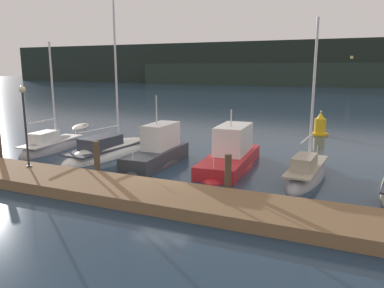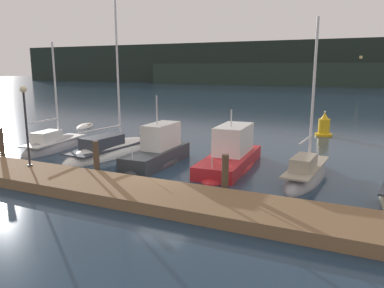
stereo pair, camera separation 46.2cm
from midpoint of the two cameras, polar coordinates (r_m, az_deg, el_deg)
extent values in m
plane|color=#1E3347|center=(17.28, -3.38, -5.66)|extent=(400.00, 400.00, 0.00)
cube|color=brown|center=(15.20, -7.87, -7.30)|extent=(25.67, 2.80, 0.45)
cylinder|color=#4C3D2D|center=(22.66, -26.50, -0.22)|extent=(0.28, 0.28, 1.93)
cylinder|color=#4C3D2D|center=(18.13, -13.66, -2.28)|extent=(0.28, 0.28, 1.75)
cylinder|color=#4C3D2D|center=(15.06, 5.94, -4.85)|extent=(0.28, 0.28, 1.74)
ellipsoid|color=gray|center=(25.39, -19.65, -0.75)|extent=(2.34, 5.85, 1.66)
cube|color=silver|center=(25.28, -19.74, 0.52)|extent=(1.97, 4.92, 0.08)
cube|color=silver|center=(24.70, -20.76, 1.07)|extent=(1.21, 1.93, 0.66)
cylinder|color=silver|center=(25.28, -19.57, 7.51)|extent=(0.12, 0.12, 6.10)
cylinder|color=silver|center=(24.47, -21.07, 3.31)|extent=(0.39, 2.47, 0.09)
cylinder|color=silver|center=(27.32, -16.42, 2.03)|extent=(0.04, 0.04, 0.50)
ellipsoid|color=white|center=(23.11, -11.25, -1.46)|extent=(2.86, 7.94, 1.62)
cube|color=#333842|center=(23.01, -11.30, -0.23)|extent=(2.40, 6.67, 0.08)
cube|color=#333842|center=(22.26, -12.94, 0.31)|extent=(1.51, 2.60, 0.68)
cylinder|color=silver|center=(23.02, -10.77, 12.91)|extent=(0.12, 0.12, 10.46)
cylinder|color=silver|center=(22.08, -13.15, 2.23)|extent=(0.40, 3.24, 0.09)
cylinder|color=silver|center=(25.68, -6.01, 1.71)|extent=(0.04, 0.04, 0.50)
ellipsoid|color=#2D3338|center=(20.24, -4.74, -3.12)|extent=(1.89, 5.70, 1.31)
cube|color=#2D3338|center=(20.14, -4.76, -2.00)|extent=(1.73, 5.13, 0.81)
cube|color=silver|center=(20.41, -4.06, 1.28)|extent=(1.25, 2.52, 1.34)
cube|color=black|center=(21.37, -2.65, 2.30)|extent=(1.05, 0.29, 0.60)
cylinder|color=silver|center=(19.81, -4.72, 5.16)|extent=(0.07, 0.07, 1.54)
cylinder|color=silver|center=(17.99, -8.39, -1.41)|extent=(0.04, 0.04, 0.60)
ellipsoid|color=red|center=(19.70, 6.41, -3.56)|extent=(2.57, 6.89, 0.94)
cube|color=red|center=(19.61, 6.43, -2.63)|extent=(2.36, 6.21, 0.66)
cube|color=silver|center=(20.03, 7.02, 0.76)|extent=(1.65, 3.06, 1.47)
cube|color=black|center=(21.28, 7.97, 1.98)|extent=(1.32, 0.36, 0.65)
cylinder|color=silver|center=(19.32, 6.68, 3.92)|extent=(0.07, 0.07, 0.89)
cylinder|color=silver|center=(16.81, 3.87, -2.77)|extent=(0.04, 0.04, 0.60)
ellipsoid|color=gray|center=(18.46, 17.66, -5.08)|extent=(1.83, 5.86, 1.35)
cube|color=#A39984|center=(18.30, 17.77, -3.30)|extent=(1.54, 4.92, 0.08)
cube|color=#A39984|center=(17.56, 17.38, -2.75)|extent=(0.98, 1.90, 0.59)
cylinder|color=silver|center=(18.23, 18.71, 7.34)|extent=(0.12, 0.12, 6.74)
cylinder|color=silver|center=(17.37, 17.60, 0.57)|extent=(0.25, 2.26, 0.09)
cylinder|color=silver|center=(20.79, 19.29, -0.95)|extent=(0.04, 0.04, 0.50)
cylinder|color=gold|center=(30.52, 19.80, 1.36)|extent=(1.28, 1.28, 0.16)
cylinder|color=gold|center=(30.42, 19.88, 2.55)|extent=(0.85, 0.85, 1.12)
cone|color=gold|center=(30.31, 19.99, 4.07)|extent=(0.60, 0.60, 0.50)
sphere|color=#F9EAB7|center=(30.28, 20.03, 4.63)|extent=(0.16, 0.16, 0.16)
cylinder|color=#2D2D33|center=(19.67, -22.86, -2.99)|extent=(0.24, 0.24, 0.06)
cylinder|color=#2D2D33|center=(19.33, -23.26, 2.10)|extent=(0.10, 0.10, 3.48)
sphere|color=#F9EAB7|center=(19.14, -23.71, 7.65)|extent=(0.32, 0.32, 0.32)
cube|color=#1E2823|center=(123.61, 21.94, 11.40)|extent=(240.00, 16.00, 13.21)
cube|color=#F4DB8C|center=(132.43, -4.40, 11.73)|extent=(0.80, 0.10, 0.80)
cube|color=#F4DB8C|center=(127.16, 0.22, 11.59)|extent=(0.80, 0.10, 0.80)
cube|color=#F4DB8C|center=(128.42, -0.95, 10.05)|extent=(0.80, 0.10, 0.80)
cube|color=#F4DB8C|center=(115.36, 24.45, 11.95)|extent=(0.80, 0.10, 0.80)
cube|color=#F4DB8C|center=(116.01, 19.14, 10.77)|extent=(0.80, 0.10, 0.80)
ellipsoid|color=white|center=(34.28, -15.59, 2.53)|extent=(2.20, 3.30, 0.56)
cube|color=brown|center=(34.25, -15.61, 2.90)|extent=(1.04, 0.90, 0.06)
camera|label=1|loc=(0.23, -89.32, 0.14)|focal=35.00mm
camera|label=2|loc=(0.23, 90.68, -0.14)|focal=35.00mm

